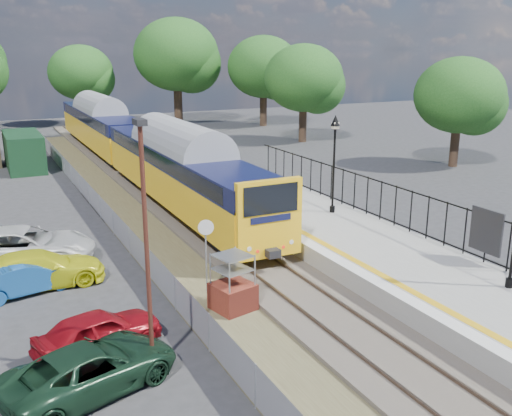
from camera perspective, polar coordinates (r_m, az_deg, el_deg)
ground at (r=20.21m, az=4.41°, el=-8.94°), size 120.00×120.00×0.00m
track_bed at (r=28.22m, az=-6.47°, el=-1.58°), size 5.90×80.00×0.29m
platform at (r=28.54m, az=3.52°, el=-0.56°), size 5.00×70.00×0.90m
platform_edge at (r=27.48m, az=-0.20°, el=-0.18°), size 0.90×70.00×0.01m
victorian_lamp_north at (r=26.62m, az=7.88°, el=6.64°), size 0.44×0.44×4.60m
palisade_fence at (r=24.97m, az=14.88°, el=-0.12°), size 0.12×26.00×2.00m
wire_fence at (r=29.29m, az=-14.94°, el=-0.34°), size 0.06×52.00×1.20m
tree_line at (r=58.79m, az=-16.08°, el=13.29°), size 56.80×43.80×11.88m
train at (r=40.07m, az=-12.39°, el=6.58°), size 2.82×40.83×3.51m
brick_plinth at (r=18.88m, az=-2.35°, el=-7.57°), size 1.48×1.48×1.98m
speed_sign at (r=19.90m, az=-5.02°, el=-3.59°), size 0.53×0.20×2.74m
carpark_lamp at (r=14.62m, az=-10.96°, el=-2.61°), size 0.25×0.50×6.78m
car_green at (r=15.45m, az=-16.16°, el=-15.19°), size 4.94×3.43×1.25m
car_red at (r=17.20m, az=-15.48°, el=-11.81°), size 3.91×2.38×1.24m
car_blue at (r=21.88m, az=-22.11°, el=-6.43°), size 3.83×2.04×1.20m
car_yellow at (r=22.25m, az=-20.87°, el=-5.74°), size 4.62×1.89×1.34m
car_white at (r=24.68m, az=-22.20°, el=-3.57°), size 6.01×4.02×1.53m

